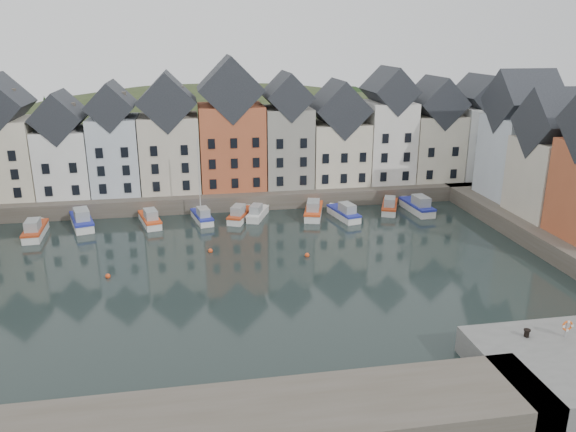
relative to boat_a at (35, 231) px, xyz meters
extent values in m
plane|color=black|center=(23.75, -16.47, -0.72)|extent=(260.00, 260.00, 0.00)
cube|color=#4E473C|center=(23.75, 13.53, 0.28)|extent=(90.00, 16.00, 2.00)
ellipsoid|color=#29351A|center=(23.75, 39.53, -18.72)|extent=(153.60, 70.40, 64.00)
sphere|color=black|center=(9.81, 34.46, 7.98)|extent=(5.77, 5.77, 5.77)
sphere|color=black|center=(48.61, 44.28, 7.40)|extent=(5.27, 5.27, 5.27)
sphere|color=black|center=(55.57, 37.73, 7.16)|extent=(5.07, 5.07, 5.07)
sphere|color=black|center=(38.03, 38.72, 7.09)|extent=(5.01, 5.01, 5.01)
sphere|color=black|center=(-13.92, 40.14, 5.85)|extent=(3.94, 3.94, 3.94)
sphere|color=black|center=(52.08, 43.78, 7.33)|extent=(5.21, 5.21, 5.21)
sphere|color=black|center=(25.74, 42.17, 7.60)|extent=(5.45, 5.45, 5.45)
sphere|color=black|center=(61.55, 31.84, 6.48)|extent=(4.49, 4.49, 4.49)
cube|color=beige|center=(-5.42, 11.53, 6.31)|extent=(7.67, 8.00, 10.07)
cube|color=white|center=(1.85, 11.53, 5.58)|extent=(6.56, 8.00, 8.61)
cube|color=#212429|center=(1.85, 11.53, 11.51)|extent=(6.56, 8.16, 6.56)
cube|color=silver|center=(8.38, 11.53, 6.29)|extent=(6.20, 8.00, 10.02)
cube|color=#212429|center=(8.38, 11.53, 12.83)|extent=(6.20, 8.16, 6.20)
cube|color=beige|center=(15.48, 11.53, 6.32)|extent=(7.70, 8.00, 10.08)
cube|color=#212429|center=(15.48, 11.53, 13.26)|extent=(7.70, 8.16, 7.70)
cube|color=#BD5A36|center=(23.82, 11.53, 6.92)|extent=(8.69, 8.00, 11.28)
cube|color=#212429|center=(23.82, 11.53, 14.71)|extent=(8.69, 8.16, 8.69)
cube|color=gray|center=(31.53, 11.53, 6.67)|extent=(6.43, 8.00, 10.78)
cube|color=#212429|center=(31.53, 11.53, 13.65)|extent=(6.43, 8.16, 6.43)
cube|color=beige|center=(38.83, 11.53, 5.56)|extent=(7.88, 8.00, 8.56)
cube|color=#212429|center=(38.83, 11.53, 11.78)|extent=(7.88, 8.16, 7.88)
cube|color=white|center=(46.17, 11.53, 6.91)|extent=(6.50, 8.00, 11.27)
cube|color=#212429|center=(46.17, 11.53, 14.16)|extent=(6.50, 8.16, 6.50)
cube|color=beige|center=(53.18, 11.53, 5.94)|extent=(7.23, 8.00, 9.32)
cube|color=#212429|center=(53.18, 11.53, 12.39)|extent=(7.23, 8.16, 7.23)
cube|color=white|center=(60.03, 11.53, 6.44)|extent=(6.18, 8.00, 10.32)
cube|color=#212429|center=(60.03, 11.53, 13.13)|extent=(6.18, 8.16, 6.18)
cube|color=silver|center=(59.75, -0.21, 6.47)|extent=(7.47, 8.00, 10.38)
cube|color=#212429|center=(59.75, -0.21, 13.64)|extent=(7.62, 8.00, 8.00)
cube|color=beige|center=(59.75, -8.21, 5.72)|extent=(8.14, 8.00, 8.89)
cube|color=#212429|center=(59.75, -8.21, 12.14)|extent=(8.30, 8.00, 8.00)
sphere|color=#E5491A|center=(19.75, -8.47, -0.57)|extent=(0.50, 0.50, 0.50)
sphere|color=#E5491A|center=(29.75, -11.47, -0.57)|extent=(0.50, 0.50, 0.50)
sphere|color=#E5491A|center=(9.75, -13.47, -0.57)|extent=(0.50, 0.50, 0.50)
cube|color=silver|center=(-0.01, 0.20, -0.36)|extent=(2.16, 6.28, 1.14)
cube|color=#BB3F1A|center=(-0.01, 0.20, 0.26)|extent=(2.26, 6.41, 0.26)
cube|color=gray|center=(0.04, -0.73, 0.88)|extent=(1.56, 2.55, 1.24)
cube|color=silver|center=(4.66, 2.93, -0.32)|extent=(3.87, 7.15, 1.26)
cube|color=#222A9C|center=(4.66, 2.93, 0.36)|extent=(4.02, 7.31, 0.29)
cube|color=gray|center=(4.95, 1.94, 1.05)|extent=(2.29, 3.07, 1.37)
cube|color=silver|center=(12.81, 2.25, -0.38)|extent=(3.16, 6.17, 1.08)
cube|color=#E5491A|center=(12.81, 2.25, 0.21)|extent=(3.29, 6.31, 0.25)
cube|color=gray|center=(13.03, 1.39, 0.81)|extent=(1.92, 2.63, 1.18)
cube|color=silver|center=(19.17, 2.36, -0.40)|extent=(2.74, 5.70, 1.00)
cube|color=#222A9C|center=(19.17, 2.36, 0.14)|extent=(2.86, 5.82, 0.23)
cube|color=gray|center=(19.34, 1.55, 0.69)|extent=(1.70, 2.41, 1.10)
cylinder|color=silver|center=(19.06, 2.89, 4.75)|extent=(0.13, 0.13, 10.04)
cube|color=silver|center=(23.98, 2.28, -0.39)|extent=(3.80, 5.98, 1.06)
cube|color=#BB3F1A|center=(23.98, 2.28, 0.19)|extent=(3.93, 6.12, 0.24)
cube|color=gray|center=(23.65, 1.48, 0.76)|extent=(2.12, 2.64, 1.15)
cube|color=silver|center=(26.22, 2.58, -0.41)|extent=(3.46, 5.55, 0.98)
cube|color=silver|center=(26.22, 2.58, 0.12)|extent=(3.58, 5.68, 0.22)
cube|color=gray|center=(25.92, 1.84, 0.65)|extent=(1.94, 2.44, 1.07)
cube|color=silver|center=(33.41, 2.06, -0.35)|extent=(3.65, 6.76, 1.19)
cube|color=#E5491A|center=(33.41, 2.06, 0.30)|extent=(3.79, 6.91, 0.27)
cube|color=gray|center=(33.14, 1.13, 0.95)|extent=(2.17, 2.90, 1.29)
cube|color=silver|center=(37.00, 0.56, -0.37)|extent=(3.03, 6.25, 1.10)
cube|color=#222A9C|center=(37.00, 0.56, 0.23)|extent=(3.15, 6.39, 0.25)
cube|color=gray|center=(37.19, -0.32, 0.83)|extent=(1.88, 2.64, 1.20)
cube|color=silver|center=(43.80, 2.41, -0.38)|extent=(3.87, 6.09, 1.08)
cube|color=#BB3F1A|center=(43.80, 2.41, 0.21)|extent=(4.00, 6.24, 0.24)
cube|color=gray|center=(43.46, 1.60, 0.79)|extent=(2.16, 2.69, 1.17)
cube|color=silver|center=(47.26, 1.56, -0.34)|extent=(2.51, 6.76, 1.21)
cube|color=#222A9C|center=(47.26, 1.56, 0.33)|extent=(2.63, 6.90, 0.28)
cube|color=gray|center=(47.34, 0.57, 0.99)|extent=(1.75, 2.77, 1.32)
cylinder|color=black|center=(40.88, -33.68, 1.53)|extent=(0.36, 0.36, 0.50)
cylinder|color=black|center=(40.88, -33.68, 1.80)|extent=(0.48, 0.48, 0.08)
cube|color=gray|center=(43.56, -34.16, 1.83)|extent=(0.10, 0.10, 1.10)
torus|color=#E3591A|center=(43.56, -34.21, 2.18)|extent=(0.80, 0.14, 0.80)
camera|label=1|loc=(18.31, -65.24, 21.50)|focal=35.00mm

